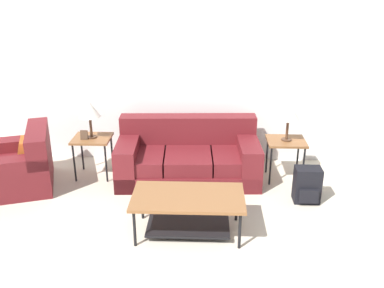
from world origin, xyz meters
name	(u,v)px	position (x,y,z in m)	size (l,w,h in m)	color
wall_back	(209,77)	(0.00, 4.02, 1.30)	(8.96, 0.06, 2.60)	white
couch	(188,158)	(-0.27, 3.31, 0.29)	(1.99, 1.06, 0.82)	maroon
armchair	(20,166)	(-2.54, 2.95, 0.29)	(1.17, 1.23, 0.80)	maroon
coffee_table	(188,205)	(-0.21, 1.90, 0.34)	(1.23, 0.68, 0.46)	brown
side_table_left	(92,142)	(-1.62, 3.32, 0.52)	(0.52, 0.47, 0.58)	brown
side_table_right	(286,144)	(1.08, 3.32, 0.52)	(0.52, 0.47, 0.58)	brown
table_lamp_left	(89,110)	(-1.62, 3.32, 0.99)	(0.30, 0.30, 0.53)	#472D1E
table_lamp_right	(289,112)	(1.08, 3.32, 0.99)	(0.30, 0.30, 0.53)	#472D1E
backpack	(307,185)	(1.26, 2.67, 0.22)	(0.33, 0.30, 0.46)	black
picture_frame	(84,135)	(-1.71, 3.24, 0.65)	(0.10, 0.04, 0.13)	#4C3828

